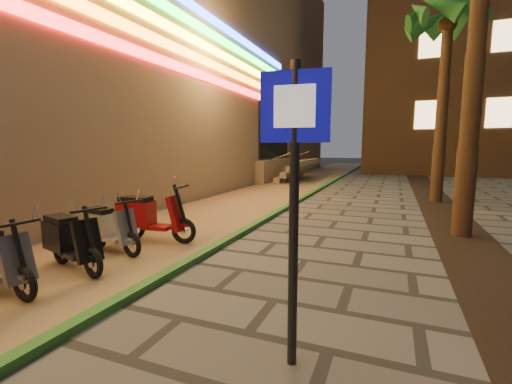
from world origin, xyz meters
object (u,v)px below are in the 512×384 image
at_px(scooter_7, 69,240).
at_px(scooter_9, 147,216).
at_px(pedestrian_sign, 294,175).
at_px(scooter_8, 107,228).

xyz_separation_m(scooter_7, scooter_9, (0.09, 1.77, 0.05)).
relative_size(pedestrian_sign, scooter_8, 1.79).
height_order(scooter_7, scooter_9, scooter_9).
relative_size(pedestrian_sign, scooter_9, 1.54).
xyz_separation_m(pedestrian_sign, scooter_9, (-3.87, 2.79, -1.18)).
bearing_deg(pedestrian_sign, scooter_7, 160.33).
bearing_deg(scooter_7, pedestrian_sign, 0.31).
height_order(scooter_7, scooter_8, scooter_7).
distance_m(pedestrian_sign, scooter_9, 4.91).
xyz_separation_m(pedestrian_sign, scooter_8, (-4.10, 1.95, -1.25)).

